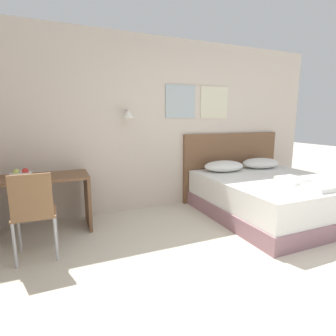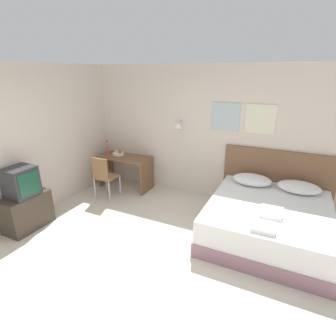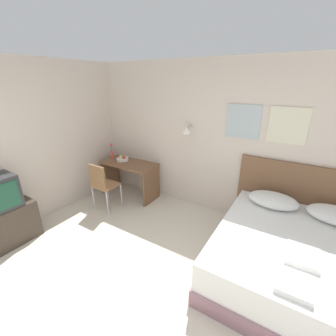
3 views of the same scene
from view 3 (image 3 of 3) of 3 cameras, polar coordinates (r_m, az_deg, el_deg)
The scene contains 12 objects.
ground_plane at distance 2.78m, azimuth -12.36°, elevation -35.14°, with size 24.00×24.00×0.00m, color beige.
wall_back at distance 3.96m, azimuth 13.21°, elevation 6.62°, with size 5.83×0.31×2.65m.
bed at distance 3.28m, azimuth 29.24°, elevation -19.78°, with size 1.81×1.97×0.58m.
headboard at distance 3.99m, azimuth 31.03°, elevation -7.41°, with size 1.93×0.06×1.18m.
pillow_left at distance 3.67m, azimuth 25.12°, elevation -7.35°, with size 0.69×0.47×0.17m.
folded_towel_near_foot at distance 2.85m, azimuth 30.95°, elevation -18.61°, with size 0.31×0.35×0.06m.
folded_towel_mid_bed at distance 2.50m, azimuth 29.31°, elevation -24.57°, with size 0.30×0.29×0.06m.
desk at distance 4.74m, azimuth -9.77°, elevation -1.17°, with size 1.16×0.58×0.73m.
desk_chair at distance 4.29m, azimuth -16.39°, elevation -3.77°, with size 0.41×0.41×0.92m.
fruit_bowl at distance 4.80m, azimuth -11.46°, elevation 2.30°, with size 0.25×0.25×0.11m.
flower_vase at distance 4.95m, azimuth -14.04°, elevation 3.69°, with size 0.07×0.07×0.33m.
tv_stand at distance 4.17m, azimuth -35.49°, elevation -11.75°, with size 0.41×0.74×0.59m.
Camera 3 is at (1.19, -1.01, 2.30)m, focal length 24.00 mm.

